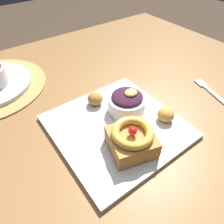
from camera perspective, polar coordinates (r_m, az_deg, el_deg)
name	(u,v)px	position (r m, az deg, el deg)	size (l,w,h in m)	color
ground_plane	(102,204)	(1.20, -2.79, -24.33)	(8.00, 8.00, 0.00)	#423326
dining_table	(96,122)	(0.66, -4.62, -2.72)	(1.31, 0.97, 0.73)	brown
front_plate	(117,126)	(0.51, 1.33, -4.02)	(0.30, 0.30, 0.01)	silver
cake_slice	(132,139)	(0.44, 5.58, -7.62)	(0.12, 0.11, 0.07)	#B77F3D
berry_ramekin	(127,102)	(0.53, 4.18, 2.71)	(0.10, 0.10, 0.07)	white
fritter_front	(166,115)	(0.52, 14.84, -0.71)	(0.04, 0.04, 0.04)	gold
fritter_middle	(95,99)	(0.55, -4.73, 3.77)	(0.04, 0.04, 0.04)	#BC7F38
fork	(208,89)	(0.70, 25.29, 5.81)	(0.05, 0.13, 0.00)	silver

